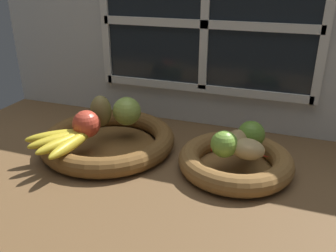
% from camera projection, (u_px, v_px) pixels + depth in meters
% --- Properties ---
extents(ground_plane, '(1.40, 0.90, 0.03)m').
position_uv_depth(ground_plane, '(172.00, 170.00, 0.90)').
color(ground_plane, brown).
extents(back_wall, '(1.40, 0.05, 0.55)m').
position_uv_depth(back_wall, '(206.00, 34.00, 1.04)').
color(back_wall, silver).
rests_on(back_wall, ground_plane).
extents(fruit_bowl_left, '(0.36, 0.36, 0.05)m').
position_uv_depth(fruit_bowl_left, '(108.00, 140.00, 0.97)').
color(fruit_bowl_left, brown).
rests_on(fruit_bowl_left, ground_plane).
extents(fruit_bowl_right, '(0.28, 0.28, 0.05)m').
position_uv_depth(fruit_bowl_right, '(235.00, 161.00, 0.86)').
color(fruit_bowl_right, brown).
rests_on(fruit_bowl_right, ground_plane).
extents(apple_red_front, '(0.07, 0.07, 0.07)m').
position_uv_depth(apple_red_front, '(87.00, 124.00, 0.91)').
color(apple_red_front, '#CC422D').
rests_on(apple_red_front, fruit_bowl_left).
extents(apple_green_back, '(0.08, 0.08, 0.08)m').
position_uv_depth(apple_green_back, '(127.00, 111.00, 0.98)').
color(apple_green_back, '#99B74C').
rests_on(apple_green_back, fruit_bowl_left).
extents(pear_brown, '(0.07, 0.07, 0.09)m').
position_uv_depth(pear_brown, '(101.00, 111.00, 0.98)').
color(pear_brown, olive).
rests_on(pear_brown, fruit_bowl_left).
extents(banana_bunch_front, '(0.15, 0.17, 0.03)m').
position_uv_depth(banana_bunch_front, '(64.00, 140.00, 0.87)').
color(banana_bunch_front, gold).
rests_on(banana_bunch_front, fruit_bowl_left).
extents(potato_large, '(0.05, 0.08, 0.05)m').
position_uv_depth(potato_large, '(237.00, 141.00, 0.84)').
color(potato_large, '#A38451').
rests_on(potato_large, fruit_bowl_right).
extents(potato_small, '(0.08, 0.06, 0.05)m').
position_uv_depth(potato_small, '(248.00, 149.00, 0.81)').
color(potato_small, tan).
rests_on(potato_small, fruit_bowl_right).
extents(potato_back, '(0.08, 0.09, 0.05)m').
position_uv_depth(potato_back, '(247.00, 137.00, 0.87)').
color(potato_back, '#A38451').
rests_on(potato_back, fruit_bowl_right).
extents(lime_near, '(0.06, 0.06, 0.06)m').
position_uv_depth(lime_near, '(224.00, 144.00, 0.81)').
color(lime_near, '#7AAD3D').
rests_on(lime_near, fruit_bowl_right).
extents(lime_far, '(0.07, 0.07, 0.07)m').
position_uv_depth(lime_far, '(251.00, 134.00, 0.86)').
color(lime_far, olive).
rests_on(lime_far, fruit_bowl_right).
extents(chili_pepper, '(0.14, 0.03, 0.02)m').
position_uv_depth(chili_pepper, '(240.00, 152.00, 0.82)').
color(chili_pepper, red).
rests_on(chili_pepper, fruit_bowl_right).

